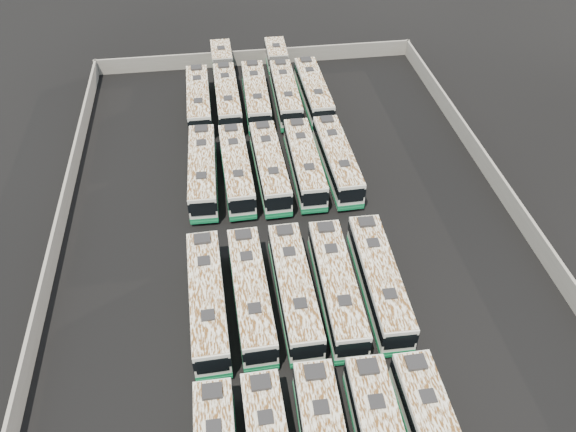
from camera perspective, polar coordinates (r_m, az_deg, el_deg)
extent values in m
plane|color=black|center=(54.38, 0.60, -2.17)|extent=(140.00, 140.00, 0.00)
cube|color=slate|center=(83.61, -3.24, 15.82)|extent=(45.20, 0.30, 2.20)
cube|color=slate|center=(60.35, 22.04, 0.82)|extent=(0.30, 73.20, 2.20)
cube|color=slate|center=(55.69, -22.76, -3.44)|extent=(0.30, 73.20, 2.20)
cube|color=black|center=(39.09, -7.57, -20.46)|extent=(1.01, 1.01, 0.15)
cube|color=black|center=(40.31, -7.72, -17.23)|extent=(1.38, 1.17, 0.28)
cylinder|color=black|center=(42.33, -8.91, -20.88)|extent=(0.30, 1.06, 1.06)
cylinder|color=black|center=(42.20, -5.63, -20.63)|extent=(0.30, 1.06, 1.06)
cube|color=black|center=(39.11, -2.31, -19.75)|extent=(1.04, 1.04, 0.15)
cube|color=black|center=(40.34, -2.81, -16.54)|extent=(1.41, 1.20, 0.28)
cylinder|color=black|center=(42.26, -4.08, -20.30)|extent=(0.32, 1.07, 1.07)
cylinder|color=black|center=(42.34, -0.81, -19.91)|extent=(0.32, 1.07, 1.07)
cube|color=black|center=(39.36, 3.37, -18.82)|extent=(1.07, 1.07, 0.15)
cube|color=black|center=(40.64, 2.74, -15.55)|extent=(1.46, 1.24, 0.29)
cylinder|color=black|center=(42.51, 1.23, -19.44)|extent=(0.33, 1.11, 1.10)
cylinder|color=black|center=(42.76, 4.55, -19.05)|extent=(0.33, 1.11, 1.10)
cube|color=black|center=(39.93, 9.00, -18.12)|extent=(1.08, 1.08, 0.16)
cube|color=black|center=(41.20, 8.12, -14.92)|extent=(1.47, 1.25, 0.29)
cylinder|color=black|center=(42.95, 6.50, -18.85)|extent=(0.34, 1.11, 1.11)
cylinder|color=black|center=(43.40, 9.73, -18.38)|extent=(0.34, 1.11, 1.11)
cube|color=black|center=(40.85, 14.04, -17.33)|extent=(1.04, 1.04, 0.15)
cube|color=black|center=(42.05, 12.88, -14.30)|extent=(1.43, 1.21, 0.28)
cylinder|color=black|center=(43.65, 11.28, -18.19)|extent=(0.31, 1.09, 1.09)
cylinder|color=black|center=(44.30, 14.30, -17.61)|extent=(0.31, 1.09, 1.09)
cube|color=beige|center=(47.10, -8.16, -8.44)|extent=(3.04, 13.23, 3.02)
cube|color=#106E40|center=(47.95, -8.04, -9.28)|extent=(3.09, 13.28, 0.46)
cube|color=black|center=(46.72, -8.22, -8.05)|extent=(3.10, 13.29, 1.01)
cube|color=black|center=(42.84, -7.69, -14.88)|extent=(2.42, 0.11, 1.59)
cube|color=#106E40|center=(44.25, -7.48, -16.08)|extent=(2.75, 0.16, 0.31)
cube|color=white|center=(45.93, -8.35, -7.21)|extent=(2.98, 12.97, 0.08)
cube|color=black|center=(43.98, -8.15, -9.94)|extent=(1.07, 1.07, 0.15)
cube|color=black|center=(47.82, -8.55, -4.52)|extent=(1.07, 1.07, 0.15)
cube|color=black|center=(49.64, -8.72, -2.30)|extent=(1.45, 1.24, 0.29)
cylinder|color=black|center=(45.65, -9.19, -13.71)|extent=(0.33, 1.10, 1.10)
cylinder|color=black|center=(45.57, -6.18, -13.40)|extent=(0.33, 1.10, 1.10)
cylinder|color=black|center=(50.95, -9.61, -5.92)|extent=(0.33, 1.10, 1.10)
cylinder|color=black|center=(50.87, -6.97, -5.64)|extent=(0.33, 1.10, 1.10)
cube|color=beige|center=(47.19, -3.77, -7.89)|extent=(3.00, 13.00, 2.97)
cube|color=#106E40|center=(48.02, -3.71, -8.73)|extent=(3.05, 13.05, 0.45)
cube|color=black|center=(46.82, -3.80, -7.51)|extent=(3.06, 13.06, 0.99)
cube|color=black|center=(43.00, -2.76, -14.14)|extent=(2.37, 0.12, 1.56)
cube|color=#106E40|center=(44.38, -2.69, -15.33)|extent=(2.70, 0.16, 0.30)
cube|color=white|center=(46.04, -3.85, -6.68)|extent=(2.94, 12.74, 0.08)
cube|color=black|center=(44.13, -3.43, -9.33)|extent=(1.05, 1.05, 0.15)
cube|color=black|center=(47.90, -4.25, -4.07)|extent=(1.05, 1.05, 0.15)
cube|color=black|center=(49.69, -4.58, -1.90)|extent=(1.43, 1.22, 0.28)
cylinder|color=black|center=(45.67, -4.55, -13.06)|extent=(0.33, 1.09, 1.08)
cylinder|color=black|center=(45.77, -1.61, -12.71)|extent=(0.33, 1.09, 1.08)
cylinder|color=black|center=(50.89, -5.54, -5.48)|extent=(0.33, 1.09, 1.08)
cylinder|color=black|center=(50.98, -2.95, -5.18)|extent=(0.33, 1.09, 1.08)
cube|color=beige|center=(47.40, 0.64, -7.45)|extent=(2.84, 13.05, 2.99)
cube|color=#106E40|center=(48.24, 0.63, -8.29)|extent=(2.90, 13.10, 0.46)
cube|color=black|center=(47.03, 0.65, -7.06)|extent=(2.91, 13.11, 1.00)
cube|color=black|center=(43.21, 2.07, -13.66)|extent=(2.39, 0.08, 1.57)
cube|color=#106E40|center=(44.59, 2.01, -14.86)|extent=(2.71, 0.13, 0.30)
cube|color=white|center=(46.25, 0.66, -6.22)|extent=(2.79, 12.79, 0.08)
cube|color=black|center=(44.34, 1.26, -8.85)|extent=(1.04, 1.04, 0.15)
cube|color=black|center=(48.11, 0.11, -3.62)|extent=(1.04, 1.04, 0.15)
cube|color=black|center=(49.91, -0.34, -1.46)|extent=(1.42, 1.21, 0.28)
cylinder|color=black|center=(45.80, 0.01, -12.62)|extent=(0.31, 1.09, 1.09)
cylinder|color=black|center=(46.06, 2.94, -12.25)|extent=(0.31, 1.09, 1.09)
cylinder|color=black|center=(51.03, -1.41, -5.05)|extent=(0.31, 1.09, 1.09)
cylinder|color=black|center=(51.27, 1.17, -4.77)|extent=(0.31, 1.09, 1.09)
cube|color=beige|center=(47.75, 4.95, -7.14)|extent=(2.94, 13.20, 3.02)
cube|color=#106E40|center=(48.59, 4.87, -7.99)|extent=(2.99, 13.25, 0.46)
cube|color=black|center=(47.37, 4.98, -6.75)|extent=(3.00, 13.26, 1.01)
cube|color=black|center=(43.56, 6.67, -13.34)|extent=(2.41, 0.10, 1.59)
cube|color=#106E40|center=(44.94, 6.49, -14.56)|extent=(2.74, 0.14, 0.31)
cube|color=white|center=(46.60, 5.06, -5.90)|extent=(2.88, 12.93, 0.08)
cube|color=black|center=(44.68, 5.78, -8.53)|extent=(1.06, 1.06, 0.15)
cube|color=black|center=(48.46, 4.41, -3.30)|extent=(1.06, 1.06, 0.15)
cube|color=black|center=(50.26, 3.87, -1.14)|extent=(1.44, 1.23, 0.29)
cylinder|color=black|center=(46.08, 4.40, -12.31)|extent=(0.32, 1.10, 1.10)
cylinder|color=black|center=(46.48, 7.31, -11.95)|extent=(0.32, 1.10, 1.10)
cylinder|color=black|center=(51.33, 2.68, -4.74)|extent=(0.32, 1.10, 1.10)
cylinder|color=black|center=(51.69, 5.26, -4.48)|extent=(0.32, 1.10, 1.10)
cube|color=beige|center=(48.65, 9.23, -6.46)|extent=(3.05, 13.23, 3.02)
cube|color=#106E40|center=(49.47, 9.10, -7.31)|extent=(3.10, 13.28, 0.46)
cube|color=black|center=(48.28, 9.30, -6.07)|extent=(3.11, 13.29, 1.01)
cube|color=black|center=(44.49, 11.33, -12.45)|extent=(2.42, 0.12, 1.59)
cube|color=#106E40|center=(45.85, 11.05, -13.68)|extent=(2.75, 0.16, 0.31)
cube|color=white|center=(47.52, 9.43, -5.22)|extent=(2.99, 12.96, 0.08)
cube|color=black|center=(45.62, 10.32, -7.77)|extent=(1.07, 1.07, 0.15)
cube|color=black|center=(49.36, 8.65, -2.69)|extent=(1.07, 1.07, 0.15)
cube|color=black|center=(51.15, 7.98, -0.59)|extent=(1.45, 1.24, 0.29)
cylinder|color=black|center=(46.89, 8.87, -11.52)|extent=(0.33, 1.10, 1.10)
cylinder|color=black|center=(47.46, 11.67, -11.15)|extent=(0.33, 1.10, 1.10)
cylinder|color=black|center=(52.12, 6.73, -4.14)|extent=(0.33, 1.10, 1.10)
cylinder|color=black|center=(52.63, 9.23, -3.90)|extent=(0.33, 1.10, 1.10)
cube|color=beige|center=(59.95, -8.65, 4.54)|extent=(3.05, 13.18, 3.01)
cube|color=#106E40|center=(60.62, -8.54, 3.72)|extent=(3.11, 13.23, 0.46)
cube|color=black|center=(59.65, -8.70, 4.92)|extent=(3.12, 13.24, 1.01)
cube|color=black|center=(54.62, -8.66, 0.67)|extent=(2.41, 0.12, 1.58)
cube|color=#106E40|center=(55.72, -8.48, -0.62)|extent=(2.73, 0.17, 0.31)
cube|color=white|center=(59.04, -8.80, 5.73)|extent=(2.99, 12.92, 0.08)
cube|color=black|center=(56.66, -8.80, 4.10)|extent=(1.06, 1.06, 0.15)
cube|color=black|center=(61.34, -8.82, 7.39)|extent=(1.06, 1.06, 0.15)
cube|color=black|center=(63.50, -8.83, 8.76)|extent=(1.45, 1.24, 0.28)
cylinder|color=black|center=(57.60, -9.65, 0.87)|extent=(0.33, 1.10, 1.09)
cylinder|color=black|center=(57.46, -7.33, 1.05)|extent=(0.33, 1.10, 1.09)
cylinder|color=black|center=(64.19, -9.59, 5.77)|extent=(0.33, 1.10, 1.09)
cylinder|color=black|center=(64.07, -7.50, 5.94)|extent=(0.33, 1.10, 1.09)
cube|color=beige|center=(59.82, -5.26, 4.76)|extent=(2.97, 12.99, 2.96)
cube|color=#106E40|center=(60.47, -5.20, 3.94)|extent=(3.03, 13.04, 0.45)
cube|color=black|center=(59.52, -5.29, 5.13)|extent=(3.04, 13.05, 0.99)
cube|color=black|center=(54.55, -4.64, 0.99)|extent=(2.37, 0.11, 1.56)
cube|color=#106E40|center=(55.65, -4.55, -0.29)|extent=(2.70, 0.16, 0.30)
cube|color=white|center=(58.92, -5.35, 5.93)|extent=(2.92, 12.73, 0.08)
cube|color=black|center=(56.57, -5.09, 4.35)|extent=(1.05, 1.05, 0.15)
cube|color=black|center=(61.18, -5.61, 7.56)|extent=(1.05, 1.05, 0.15)
cube|color=black|center=(63.31, -5.83, 8.90)|extent=(1.43, 1.22, 0.28)
cylinder|color=black|center=(57.39, -5.94, 1.12)|extent=(0.33, 1.08, 1.08)
cylinder|color=black|center=(57.48, -3.65, 1.37)|extent=(0.33, 1.08, 1.08)
cylinder|color=black|center=(63.90, -6.58, 5.92)|extent=(0.33, 1.08, 1.08)
cylinder|color=black|center=(63.98, -4.51, 6.13)|extent=(0.33, 1.08, 1.08)
cube|color=beige|center=(59.93, -1.87, 5.04)|extent=(3.02, 13.14, 3.00)
cube|color=#106E40|center=(60.59, -1.85, 4.21)|extent=(3.07, 13.19, 0.46)
cube|color=black|center=(59.63, -1.88, 5.42)|extent=(3.09, 13.20, 1.00)
cube|color=black|center=(54.64, -0.92, 1.26)|extent=(2.40, 0.11, 1.58)
cube|color=#106E40|center=(55.74, -0.90, -0.04)|extent=(2.73, 0.16, 0.31)
cube|color=white|center=(59.02, -1.90, 6.23)|extent=(2.96, 12.88, 0.08)
cube|color=black|center=(56.66, -1.50, 4.64)|extent=(1.06, 1.06, 0.15)
cube|color=black|center=(61.30, -2.28, 7.86)|extent=(1.06, 1.06, 0.15)
cube|color=black|center=(63.44, -2.61, 9.21)|extent=(1.44, 1.23, 0.28)
cylinder|color=black|center=(57.41, -2.41, 1.38)|extent=(0.33, 1.10, 1.09)
cylinder|color=black|center=(57.65, -0.11, 1.63)|extent=(0.33, 1.10, 1.09)
cylinder|color=black|center=(63.97, -3.41, 6.20)|extent=(0.33, 1.10, 1.09)
cylinder|color=black|center=(64.19, -1.33, 6.41)|extent=(0.33, 1.10, 1.09)
cube|color=beige|center=(60.47, 1.68, 5.41)|extent=(2.72, 12.97, 2.97)
cube|color=#106E40|center=(61.12, 1.66, 4.59)|extent=(2.77, 13.02, 0.45)
cube|color=black|center=(60.18, 1.69, 5.79)|extent=(2.78, 13.03, 0.99)
cube|color=black|center=(55.24, 2.78, 1.72)|extent=(2.38, 0.06, 1.57)
cube|color=#106E40|center=(56.33, 2.72, 0.44)|extent=(2.70, 0.10, 0.30)
cube|color=white|center=(59.58, 1.71, 6.58)|extent=(2.67, 12.71, 0.08)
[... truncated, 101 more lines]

